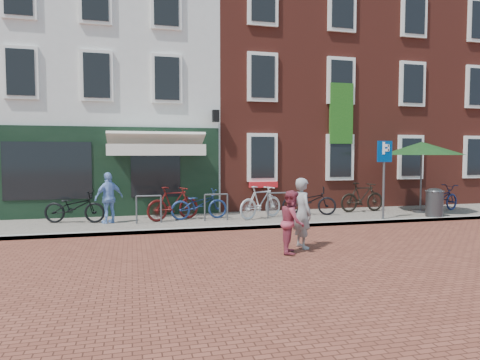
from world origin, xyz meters
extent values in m
plane|color=brown|center=(0.00, 0.00, 0.00)|extent=(80.00, 80.00, 0.00)
cube|color=slate|center=(1.00, 1.50, 0.05)|extent=(24.00, 3.00, 0.10)
cube|color=silver|center=(-5.00, 7.00, 4.50)|extent=(8.00, 8.00, 9.00)
cube|color=maroon|center=(2.00, 7.00, 5.00)|extent=(6.00, 8.00, 10.00)
cube|color=maroon|center=(8.00, 7.00, 5.00)|extent=(6.00, 8.00, 10.00)
cylinder|color=#3D3C3F|center=(5.50, 0.30, 0.50)|extent=(0.54, 0.54, 0.80)
ellipsoid|color=#3D3C3F|center=(5.50, 0.30, 0.96)|extent=(0.54, 0.54, 0.24)
cylinder|color=#4C4C4F|center=(3.60, 0.25, 1.23)|extent=(0.07, 0.07, 2.27)
cube|color=navy|center=(3.60, 0.23, 2.20)|extent=(0.50, 0.04, 0.65)
cylinder|color=#4C4C4F|center=(5.74, 1.30, 0.14)|extent=(0.50, 0.50, 0.08)
cylinder|color=#4C4C4F|center=(5.74, 1.30, 1.26)|extent=(0.06, 0.06, 2.32)
cone|color=#163C15|center=(5.74, 1.30, 2.42)|extent=(2.76, 2.76, 0.45)
imported|color=gray|center=(-0.25, -2.54, 0.79)|extent=(0.45, 0.62, 1.59)
imported|color=#973547|center=(-0.65, -2.95, 0.67)|extent=(0.71, 0.79, 1.35)
imported|color=#7CA1DD|center=(-4.62, 1.49, 0.85)|extent=(0.94, 0.77, 1.49)
imported|color=black|center=(-5.61, 1.81, 0.57)|extent=(1.87, 1.02, 0.93)
imported|color=#52100F|center=(-2.76, 1.59, 0.62)|extent=(1.78, 1.07, 1.03)
imported|color=navy|center=(-1.96, 1.62, 0.57)|extent=(1.82, 0.76, 0.93)
imported|color=#BBBCBE|center=(-0.06, 1.27, 0.62)|extent=(1.76, 1.19, 1.03)
imported|color=black|center=(1.73, 1.67, 0.57)|extent=(1.88, 1.22, 0.93)
imported|color=black|center=(3.83, 1.89, 0.62)|extent=(1.76, 0.63, 1.03)
imported|color=navy|center=(6.61, 1.33, 0.57)|extent=(1.88, 1.11, 0.93)
camera|label=1|loc=(-3.95, -11.45, 2.12)|focal=31.96mm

